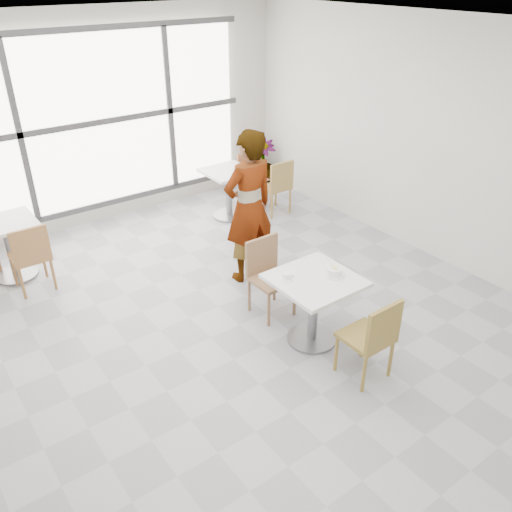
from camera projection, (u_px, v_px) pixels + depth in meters
floor at (240, 325)px, 5.76m from camera, size 7.00×7.00×0.00m
ceiling at (234, 28)px, 4.30m from camera, size 7.00×7.00×0.00m
wall_back at (98, 121)px, 7.50m from camera, size 6.00×0.00×6.00m
wall_right at (435, 143)px, 6.58m from camera, size 0.00×7.00×7.00m
window at (100, 122)px, 7.45m from camera, size 4.60×0.07×2.52m
main_table at (314, 298)px, 5.29m from camera, size 0.80×0.80×0.75m
chair_near at (373, 335)px, 4.80m from camera, size 0.42×0.42×0.87m
chair_far at (267, 271)px, 5.79m from camera, size 0.42×0.42×0.87m
oatmeal_bowl at (334, 271)px, 5.22m from camera, size 0.21×0.21×0.09m
coffee_cup at (287, 276)px, 5.16m from camera, size 0.16×0.13×0.07m
person at (249, 208)px, 6.22m from camera, size 0.70×0.47×1.88m
bg_table_left at (8, 241)px, 6.44m from camera, size 0.70×0.70×0.75m
bg_table_right at (229, 187)px, 8.01m from camera, size 0.70×0.70×0.75m
bg_chair_left_near at (30, 254)px, 6.13m from camera, size 0.42×0.42×0.87m
bg_chair_right_near at (277, 184)px, 8.08m from camera, size 0.42×0.42×0.87m
bg_chair_right_far at (252, 176)px, 8.39m from camera, size 0.42×0.42×0.87m
plant_right at (262, 162)px, 9.21m from camera, size 0.58×0.58×0.83m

